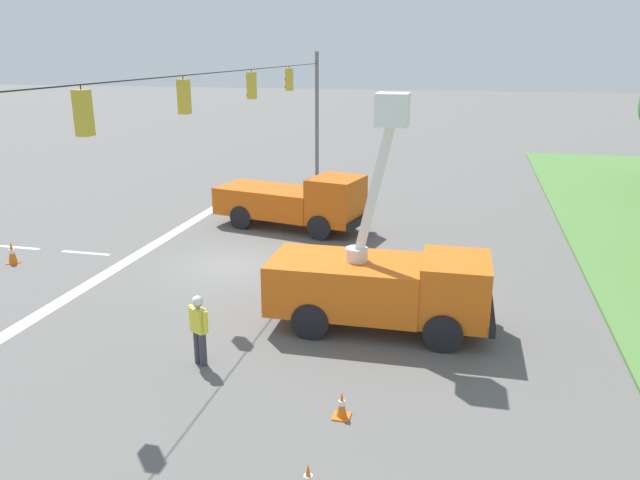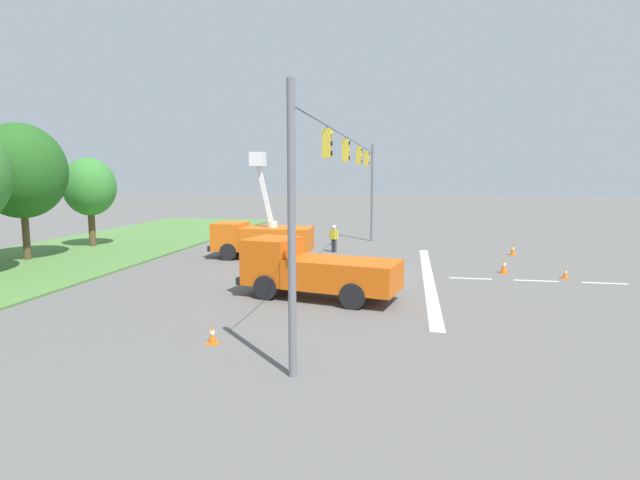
% 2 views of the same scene
% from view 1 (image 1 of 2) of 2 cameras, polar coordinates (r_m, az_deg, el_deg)
% --- Properties ---
extents(ground_plane, '(200.00, 200.00, 0.00)m').
position_cam_1_polar(ground_plane, '(22.30, -8.23, -2.26)').
color(ground_plane, '#605E5B').
extents(lane_markings, '(17.60, 15.25, 0.01)m').
position_cam_1_polar(lane_markings, '(24.65, -19.63, -1.21)').
color(lane_markings, silver).
rests_on(lane_markings, ground).
extents(signal_gantry, '(26.20, 0.33, 7.20)m').
position_cam_1_polar(signal_gantry, '(21.26, -8.74, 9.49)').
color(signal_gantry, slate).
rests_on(signal_gantry, ground).
extents(utility_truck_bucket_lift, '(2.47, 6.02, 6.29)m').
position_cam_1_polar(utility_truck_bucket_lift, '(16.82, 5.65, -3.79)').
color(utility_truck_bucket_lift, orange).
rests_on(utility_truck_bucket_lift, ground).
extents(utility_truck_support_near, '(3.60, 6.78, 2.36)m').
position_cam_1_polar(utility_truck_support_near, '(26.26, -2.22, 3.54)').
color(utility_truck_support_near, '#D6560F').
rests_on(utility_truck_support_near, ground).
extents(road_worker, '(0.40, 0.59, 1.77)m').
position_cam_1_polar(road_worker, '(15.25, -11.01, -7.72)').
color(road_worker, '#383842').
rests_on(road_worker, ground).
extents(traffic_cone_mid_left, '(0.36, 0.36, 0.81)m').
position_cam_1_polar(traffic_cone_mid_left, '(24.65, -26.34, -1.04)').
color(traffic_cone_mid_left, orange).
rests_on(traffic_cone_mid_left, ground).
extents(traffic_cone_mid_right, '(0.36, 0.36, 0.58)m').
position_cam_1_polar(traffic_cone_mid_right, '(13.31, 2.00, -14.87)').
color(traffic_cone_mid_right, orange).
rests_on(traffic_cone_mid_right, ground).
extents(traffic_cone_near_bucket, '(0.36, 0.36, 0.61)m').
position_cam_1_polar(traffic_cone_near_bucket, '(31.78, 4.00, 4.25)').
color(traffic_cone_near_bucket, orange).
rests_on(traffic_cone_near_bucket, ground).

